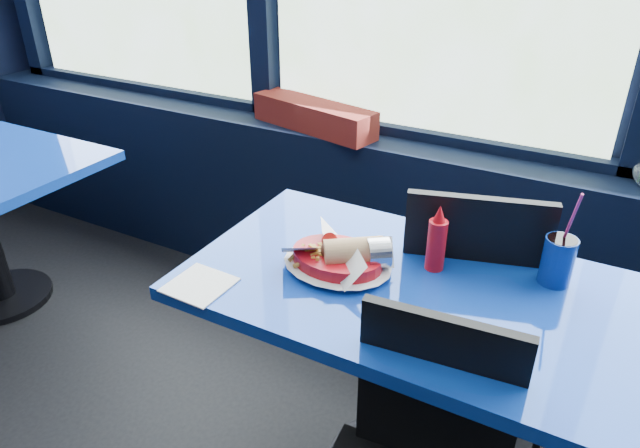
{
  "coord_description": "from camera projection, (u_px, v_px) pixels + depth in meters",
  "views": [
    {
      "loc": [
        0.7,
        0.77,
        1.62
      ],
      "look_at": [
        0.04,
        1.98,
        0.87
      ],
      "focal_mm": 32.0,
      "sensor_mm": 36.0,
      "label": 1
    }
  ],
  "objects": [
    {
      "name": "window_sill",
      "position": [
        410.0,
        231.0,
        2.49
      ],
      "size": [
        5.0,
        0.26,
        0.8
      ],
      "primitive_type": "cube",
      "color": "black",
      "rests_on": "ground"
    },
    {
      "name": "near_table",
      "position": [
        405.0,
        336.0,
        1.62
      ],
      "size": [
        1.2,
        0.7,
        0.75
      ],
      "color": "black",
      "rests_on": "ground"
    },
    {
      "name": "chair_near_back",
      "position": [
        486.0,
        299.0,
        1.81
      ],
      "size": [
        0.53,
        0.53,
        0.94
      ],
      "rotation": [
        0.0,
        0.0,
        3.42
      ],
      "color": "black",
      "rests_on": "ground"
    },
    {
      "name": "planter_box",
      "position": [
        314.0,
        116.0,
        2.45
      ],
      "size": [
        0.61,
        0.28,
        0.12
      ],
      "primitive_type": "cube",
      "rotation": [
        0.0,
        0.0,
        -0.23
      ],
      "color": "maroon",
      "rests_on": "window_sill"
    },
    {
      "name": "food_basket",
      "position": [
        339.0,
        257.0,
        1.57
      ],
      "size": [
        0.31,
        0.31,
        0.1
      ],
      "rotation": [
        0.0,
        0.0,
        0.19
      ],
      "color": "#BA0C15",
      "rests_on": "near_table"
    },
    {
      "name": "ketchup_bottle",
      "position": [
        437.0,
        241.0,
        1.55
      ],
      "size": [
        0.05,
        0.05,
        0.2
      ],
      "color": "#BA0C15",
      "rests_on": "near_table"
    },
    {
      "name": "soda_cup",
      "position": [
        558.0,
        260.0,
        1.5
      ],
      "size": [
        0.08,
        0.08,
        0.28
      ],
      "rotation": [
        0.0,
        0.0,
        -0.11
      ],
      "color": "navy",
      "rests_on": "near_table"
    },
    {
      "name": "napkin",
      "position": [
        200.0,
        285.0,
        1.52
      ],
      "size": [
        0.16,
        0.16,
        0.0
      ],
      "primitive_type": "cube",
      "rotation": [
        0.0,
        0.0,
        -0.03
      ],
      "color": "white",
      "rests_on": "near_table"
    }
  ]
}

